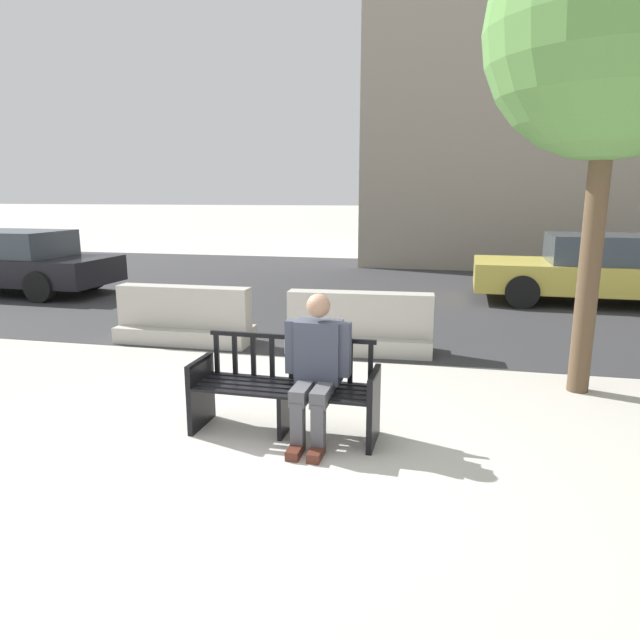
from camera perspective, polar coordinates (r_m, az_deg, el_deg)
The scene contains 9 objects.
ground_plane at distance 5.19m, azimuth -6.04°, elevation -12.19°, with size 200.00×200.00×0.00m, color #B7B2A8.
street_asphalt at distance 13.42m, azimuth 5.83°, elevation 3.22°, with size 120.00×12.00×0.01m, color #333335.
street_bench at distance 5.24m, azimuth -3.54°, elevation -7.22°, with size 1.70×0.56×0.88m.
seated_person at distance 5.01m, azimuth -0.38°, elevation -4.57°, with size 0.58×0.73×1.31m.
jersey_barrier_centre at distance 7.94m, azimuth 3.99°, elevation -0.77°, with size 2.03×0.78×0.84m.
jersey_barrier_left at distance 8.65m, azimuth -13.38°, elevation 0.03°, with size 2.01×0.70×0.84m.
street_tree at distance 6.91m, azimuth 27.34°, elevation 24.28°, with size 2.52×2.52×5.00m.
car_taxi_near at distance 12.66m, azimuth 26.13°, elevation 4.55°, with size 4.74×2.10×1.37m.
car_sedan_mid at distance 14.35m, azimuth -28.53°, elevation 5.09°, with size 4.79×2.01×1.37m.
Camera 1 is at (1.54, -4.45, 2.16)m, focal length 32.00 mm.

